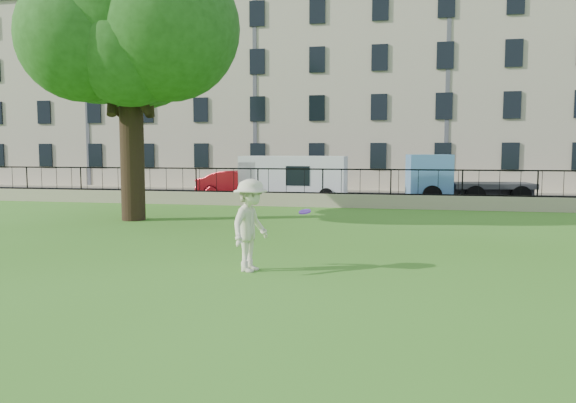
% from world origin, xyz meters
% --- Properties ---
extents(ground, '(120.00, 120.00, 0.00)m').
position_xyz_m(ground, '(0.00, 0.00, 0.00)').
color(ground, '#38701A').
rests_on(ground, ground).
extents(retaining_wall, '(50.00, 0.40, 0.60)m').
position_xyz_m(retaining_wall, '(0.00, 12.00, 0.30)').
color(retaining_wall, tan).
rests_on(retaining_wall, ground).
extents(iron_railing, '(50.00, 0.05, 1.13)m').
position_xyz_m(iron_railing, '(0.00, 12.00, 1.15)').
color(iron_railing, black).
rests_on(iron_railing, retaining_wall).
extents(street, '(60.00, 9.00, 0.01)m').
position_xyz_m(street, '(0.00, 16.70, 0.01)').
color(street, black).
rests_on(street, ground).
extents(sidewalk, '(60.00, 1.40, 0.12)m').
position_xyz_m(sidewalk, '(0.00, 21.90, 0.06)').
color(sidewalk, tan).
rests_on(sidewalk, ground).
extents(building_row, '(56.40, 10.40, 13.80)m').
position_xyz_m(building_row, '(0.00, 27.57, 6.92)').
color(building_row, '#B2AC8D').
rests_on(building_row, ground).
extents(tree, '(8.47, 6.68, 10.72)m').
position_xyz_m(tree, '(-6.21, 5.98, 7.20)').
color(tree, black).
rests_on(tree, ground).
extents(man, '(0.99, 1.39, 1.95)m').
position_xyz_m(man, '(0.47, -1.60, 0.97)').
color(man, beige).
rests_on(man, ground).
extents(frisbee, '(0.30, 0.29, 0.12)m').
position_xyz_m(frisbee, '(1.52, -1.05, 1.23)').
color(frisbee, '#7428E7').
extents(red_sedan, '(4.49, 1.71, 1.46)m').
position_xyz_m(red_sedan, '(-4.90, 15.40, 0.73)').
color(red_sedan, '#AD151D').
rests_on(red_sedan, street).
extents(white_van, '(5.36, 2.11, 2.24)m').
position_xyz_m(white_van, '(-2.00, 15.40, 1.12)').
color(white_van, white).
rests_on(white_van, street).
extents(blue_truck, '(5.79, 2.72, 2.34)m').
position_xyz_m(blue_truck, '(6.50, 15.40, 1.17)').
color(blue_truck, '#5188BF').
rests_on(blue_truck, street).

